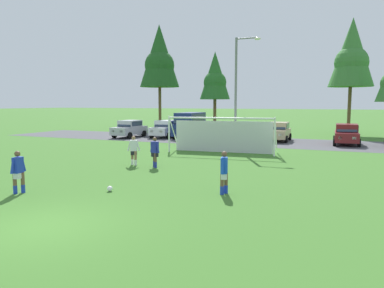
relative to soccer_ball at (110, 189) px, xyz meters
name	(u,v)px	position (x,y,z in m)	size (l,w,h in m)	color
ground_plane	(218,156)	(0.72, 10.86, -0.11)	(400.00, 400.00, 0.00)	#3D7028
parking_lot_strip	(254,141)	(0.72, 20.74, -0.11)	(52.00, 8.40, 0.01)	#4C4C51
soccer_ball	(110,189)	(0.00, 0.00, 0.00)	(0.22, 0.22, 0.22)	white
soccer_goal	(222,134)	(0.41, 12.54, 1.18)	(7.56, 2.60, 2.57)	white
player_striker_near	(155,152)	(-1.01, 5.44, 0.71)	(0.71, 0.34, 1.64)	brown
player_midfield_center	(134,151)	(-2.44, 5.62, 0.71)	(0.73, 0.39, 1.64)	#936B4C
player_defender_far	(18,172)	(-3.03, -1.60, 0.71)	(0.30, 0.75, 1.64)	brown
player_winger_left	(224,173)	(4.23, 1.40, 0.71)	(0.32, 0.75, 1.64)	brown
parked_car_slot_far_left	(129,129)	(-11.89, 19.80, 0.77)	(2.09, 4.23, 1.72)	#B2B2BC
parked_car_slot_left	(166,129)	(-8.51, 21.22, 0.77)	(2.18, 4.28, 1.72)	silver
parked_car_slot_center_left	(190,124)	(-5.96, 21.53, 1.23)	(2.31, 4.86, 2.52)	navy
parked_car_slot_center	(222,131)	(-2.46, 20.94, 0.77)	(2.11, 4.24, 1.72)	red
parked_car_slot_center_right	(246,131)	(-0.25, 21.37, 0.77)	(2.15, 4.26, 1.72)	#194C2D
parked_car_slot_right	(278,132)	(2.63, 21.96, 0.77)	(2.12, 4.24, 1.72)	tan
parked_car_slot_far_right	(346,134)	(8.38, 21.24, 0.77)	(2.16, 4.26, 1.72)	maroon
tree_left_edge	(159,58)	(-13.57, 29.48, 8.95)	(4.94, 4.94, 13.16)	brown
tree_mid_left	(215,77)	(-5.92, 28.70, 6.32)	(3.51, 3.51, 9.36)	brown
tree_center_back	(352,55)	(8.50, 32.06, 8.53)	(4.71, 4.71, 12.56)	brown
street_lamp	(238,92)	(0.69, 15.35, 4.18)	(2.00, 0.32, 8.30)	slate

